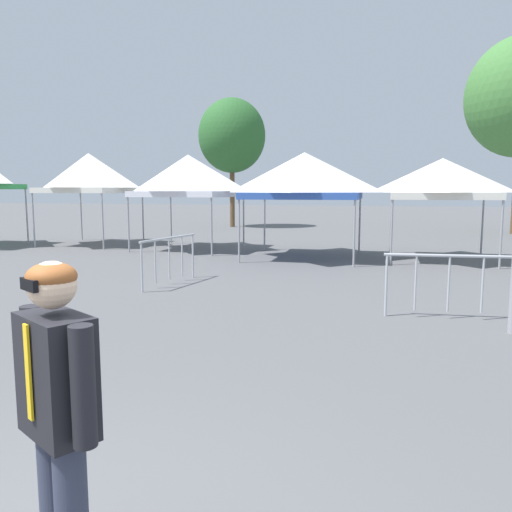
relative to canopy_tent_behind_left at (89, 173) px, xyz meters
name	(u,v)px	position (x,y,z in m)	size (l,w,h in m)	color
canopy_tent_behind_left	(89,173)	(0.00, 0.00, 0.00)	(3.08, 3.08, 3.53)	#9E9EA3
canopy_tent_far_left	(188,176)	(4.30, -0.37, -0.14)	(3.36, 3.36, 3.37)	#9E9EA3
canopy_tent_center	(304,176)	(8.71, -1.53, -0.21)	(3.59, 3.59, 3.28)	#9E9EA3
canopy_tent_right_of_center	(442,179)	(12.79, -1.04, -0.32)	(3.07, 3.07, 3.06)	#9E9EA3
person_foreground	(59,412)	(10.07, -15.26, -1.74)	(0.58, 0.41, 1.78)	#33384C
tree_behind_tents_center	(232,136)	(2.18, 10.80, 2.43)	(3.83, 3.83, 7.32)	brown
crowd_barrier_near_person	(449,274)	(12.44, -8.50, -2.02)	(2.09, 0.27, 1.08)	#B7BABF
crowd_barrier_by_lift	(169,251)	(6.66, -6.94, -2.02)	(0.37, 2.08, 1.08)	#B7BABF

